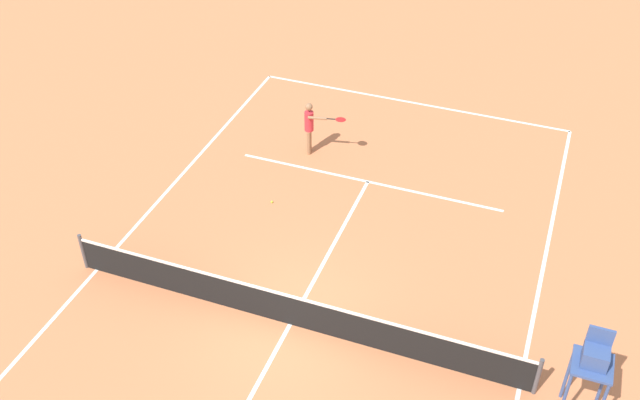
{
  "coord_description": "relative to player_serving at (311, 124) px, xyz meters",
  "views": [
    {
      "loc": [
        -4.87,
        11.02,
        13.02
      ],
      "look_at": [
        0.66,
        -3.77,
        0.8
      ],
      "focal_mm": 41.53,
      "sensor_mm": 36.0,
      "label": 1
    }
  ],
  "objects": [
    {
      "name": "ground_plane",
      "position": [
        -2.15,
        6.93,
        -1.05
      ],
      "size": [
        60.0,
        60.0,
        0.0
      ],
      "primitive_type": "plane",
      "color": "#D37A4C"
    },
    {
      "name": "umpire_chair",
      "position": [
        -8.71,
        7.16,
        0.56
      ],
      "size": [
        0.8,
        0.8,
        2.41
      ],
      "color": "#38518C",
      "rests_on": "ground"
    },
    {
      "name": "tennis_net",
      "position": [
        -2.15,
        6.93,
        -0.55
      ],
      "size": [
        11.42,
        0.1,
        1.07
      ],
      "color": "#4C4C51",
      "rests_on": "ground"
    },
    {
      "name": "player_serving",
      "position": [
        0.0,
        0.0,
        0.0
      ],
      "size": [
        1.33,
        0.45,
        1.76
      ],
      "rotation": [
        0.0,
        0.0,
        1.8
      ],
      "color": "#9E704C",
      "rests_on": "ground"
    },
    {
      "name": "tennis_ball",
      "position": [
        0.12,
        2.8,
        -1.02
      ],
      "size": [
        0.07,
        0.07,
        0.07
      ],
      "primitive_type": "sphere",
      "color": "#CCE033",
      "rests_on": "ground"
    },
    {
      "name": "court_lines",
      "position": [
        -2.15,
        6.93,
        -1.05
      ],
      "size": [
        10.82,
        22.19,
        0.01
      ],
      "color": "white",
      "rests_on": "ground"
    }
  ]
}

